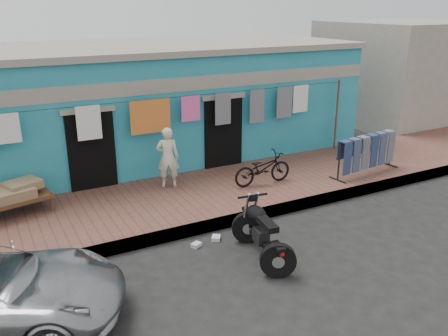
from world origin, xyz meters
TOP-DOWN VIEW (x-y plane):
  - ground at (0.00, 0.00)m, footprint 80.00×80.00m
  - sidewalk at (0.00, 3.00)m, footprint 28.00×3.00m
  - curb at (0.00, 1.55)m, footprint 28.00×0.10m
  - building at (-0.00, 6.99)m, footprint 12.20×5.20m
  - neighbor_right at (11.00, 7.00)m, footprint 6.00×5.00m
  - clothesline at (-0.19, 4.25)m, footprint 10.06×0.06m
  - seated_person at (-0.60, 3.73)m, footprint 0.61×0.51m
  - bicycle at (1.49, 2.80)m, footprint 1.52×0.58m
  - motorcycle at (-0.22, 0.12)m, footprint 1.07×1.84m
  - charpoy at (-4.20, 3.73)m, footprint 2.28×1.73m
  - jeans_rack at (4.30, 2.23)m, footprint 2.26×0.96m
  - litter_a at (-1.10, 1.08)m, footprint 0.22×0.20m
  - litter_b at (0.50, 1.20)m, footprint 0.18×0.17m
  - litter_c at (-0.63, 1.15)m, footprint 0.24×0.26m

SIDE VIEW (x-z plane):
  - ground at x=0.00m, z-range 0.00..0.00m
  - litter_b at x=0.50m, z-range 0.00..0.07m
  - litter_a at x=-1.10m, z-range 0.00..0.08m
  - litter_c at x=-0.63m, z-range 0.00..0.08m
  - sidewalk at x=0.00m, z-range 0.00..0.25m
  - curb at x=0.00m, z-range 0.00..0.25m
  - motorcycle at x=-0.22m, z-range 0.00..1.08m
  - charpoy at x=-4.20m, z-range 0.25..0.88m
  - bicycle at x=1.49m, z-range 0.25..1.22m
  - jeans_rack at x=4.30m, z-range 0.25..1.29m
  - seated_person at x=-0.60m, z-range 0.25..1.72m
  - building at x=0.00m, z-range 0.01..3.37m
  - clothesline at x=-0.19m, z-range 0.76..2.86m
  - neighbor_right at x=11.00m, z-range 0.00..3.80m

